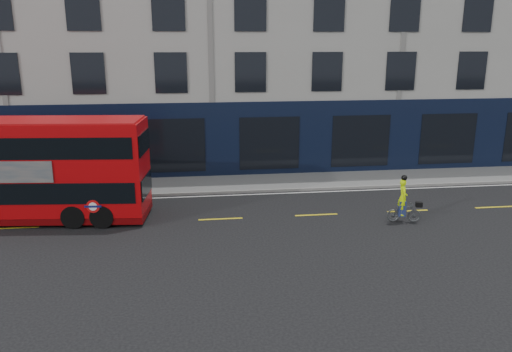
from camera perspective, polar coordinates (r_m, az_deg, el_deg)
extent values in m
plane|color=black|center=(19.07, -3.81, -6.46)|extent=(120.00, 120.00, 0.00)
cube|color=slate|center=(25.21, -4.73, -0.94)|extent=(60.00, 3.00, 0.12)
cube|color=gray|center=(23.77, -4.57, -1.91)|extent=(60.00, 0.12, 0.13)
cube|color=#A19E98|center=(30.74, -5.63, 15.95)|extent=(50.00, 10.00, 15.00)
cube|color=black|center=(26.19, -4.98, 4.03)|extent=(50.00, 0.08, 4.00)
cube|color=silver|center=(23.50, -4.53, -2.27)|extent=(58.00, 0.10, 0.01)
cube|color=#B6070A|center=(21.88, -25.67, 0.99)|extent=(10.27, 3.25, 3.62)
cube|color=#5B0305|center=(22.39, -25.11, -3.85)|extent=(10.26, 3.21, 0.28)
cube|color=black|center=(22.07, -25.44, -1.03)|extent=(9.87, 3.25, 0.83)
cube|color=black|center=(21.70, -25.95, 3.40)|extent=(9.87, 3.25, 0.83)
cube|color=#970A0D|center=(21.56, -26.22, 5.71)|extent=(10.06, 3.14, 0.07)
cube|color=black|center=(20.56, -12.40, -0.99)|extent=(0.24, 2.06, 0.83)
cube|color=black|center=(20.16, -12.68, 3.77)|extent=(0.24, 2.06, 0.83)
cylinder|color=red|center=(20.05, -18.15, -3.33)|extent=(0.51, 0.07, 0.51)
cylinder|color=white|center=(20.04, -18.15, -3.33)|extent=(0.33, 0.05, 0.33)
cube|color=#0C1459|center=(20.04, -18.15, -3.34)|extent=(0.64, 0.08, 0.08)
cylinder|color=black|center=(21.19, -16.46, -3.52)|extent=(1.14, 2.42, 0.92)
cylinder|color=black|center=(21.50, -19.31, -3.49)|extent=(1.14, 2.42, 0.92)
imported|color=#484B4D|center=(20.83, 16.54, -4.00)|extent=(1.40, 0.64, 0.81)
imported|color=#B7E403|center=(20.62, 16.43, -2.33)|extent=(0.45, 0.59, 1.45)
cube|color=black|center=(20.86, 18.13, -3.12)|extent=(0.28, 0.24, 0.20)
cube|color=navy|center=(20.76, 16.34, -3.55)|extent=(0.33, 0.38, 0.62)
sphere|color=black|center=(20.40, 16.59, -0.19)|extent=(0.23, 0.23, 0.23)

